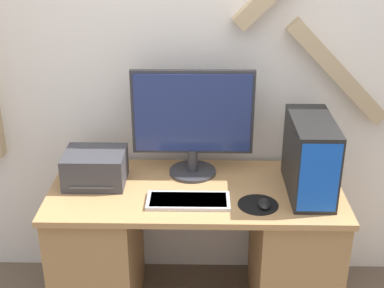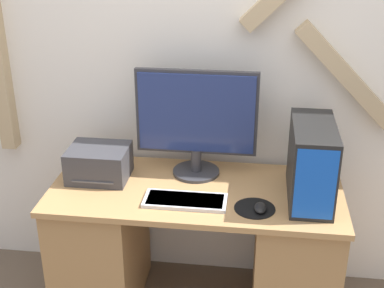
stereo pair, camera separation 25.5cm
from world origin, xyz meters
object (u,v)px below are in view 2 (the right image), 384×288
(mouse, at_px, (260,208))
(printer, at_px, (99,163))
(monitor, at_px, (196,119))
(keyboard, at_px, (185,200))
(computer_tower, at_px, (312,163))

(mouse, distance_m, printer, 0.86)
(monitor, relative_size, keyboard, 1.56)
(keyboard, relative_size, computer_tower, 0.88)
(keyboard, bearing_deg, printer, 157.71)
(monitor, bearing_deg, printer, -166.69)
(computer_tower, bearing_deg, monitor, 161.54)
(computer_tower, bearing_deg, mouse, -145.80)
(monitor, distance_m, printer, 0.55)
(monitor, bearing_deg, mouse, -45.36)
(keyboard, relative_size, printer, 1.30)
(mouse, height_order, printer, printer)
(mouse, relative_size, computer_tower, 0.21)
(keyboard, xyz_separation_m, computer_tower, (0.58, 0.12, 0.18))
(keyboard, distance_m, mouse, 0.36)
(monitor, height_order, printer, monitor)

